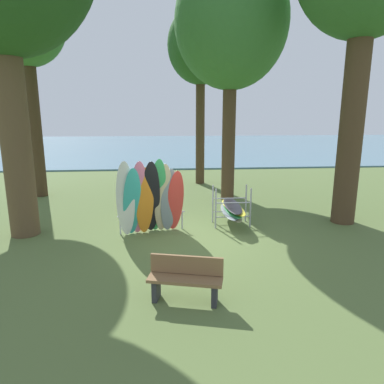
# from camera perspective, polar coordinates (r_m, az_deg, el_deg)

# --- Properties ---
(ground_plane) EXTENTS (80.00, 80.00, 0.00)m
(ground_plane) POSITION_cam_1_polar(r_m,az_deg,el_deg) (9.90, -0.24, -7.75)
(ground_plane) COLOR #566B38
(lake_water) EXTENTS (80.00, 36.00, 0.10)m
(lake_water) POSITION_cam_1_polar(r_m,az_deg,el_deg) (40.03, -4.04, 7.74)
(lake_water) COLOR slate
(lake_water) RESTS_ON ground
(tree_mid_behind) EXTENTS (4.29, 4.29, 9.33)m
(tree_mid_behind) POSITION_cam_1_polar(r_m,az_deg,el_deg) (14.39, 6.55, 26.01)
(tree_mid_behind) COLOR #4C3823
(tree_mid_behind) RESTS_ON ground
(tree_far_left_back) EXTENTS (3.22, 3.22, 9.05)m
(tree_far_left_back) POSITION_cam_1_polar(r_m,az_deg,el_deg) (16.45, -26.09, 23.95)
(tree_far_left_back) COLOR #42301E
(tree_far_left_back) RESTS_ON ground
(tree_far_right_back) EXTENTS (3.18, 3.18, 8.56)m
(tree_far_right_back) POSITION_cam_1_polar(r_m,az_deg,el_deg) (17.80, 1.44, 22.88)
(tree_far_right_back) COLOR #4C3823
(tree_far_right_back) RESTS_ON ground
(leaning_board_pile) EXTENTS (2.04, 1.05, 2.29)m
(leaning_board_pile) POSITION_cam_1_polar(r_m,az_deg,el_deg) (9.99, -6.92, -1.27)
(leaning_board_pile) COLOR white
(leaning_board_pile) RESTS_ON ground
(board_storage_rack) EXTENTS (1.15, 2.13, 1.25)m
(board_storage_rack) POSITION_cam_1_polar(r_m,az_deg,el_deg) (11.04, 6.60, -2.81)
(board_storage_rack) COLOR #9EA0A5
(board_storage_rack) RESTS_ON ground
(park_bench) EXTENTS (1.46, 0.75, 0.85)m
(park_bench) POSITION_cam_1_polar(r_m,az_deg,el_deg) (6.65, -1.08, -14.12)
(park_bench) COLOR #2D2D33
(park_bench) RESTS_ON ground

